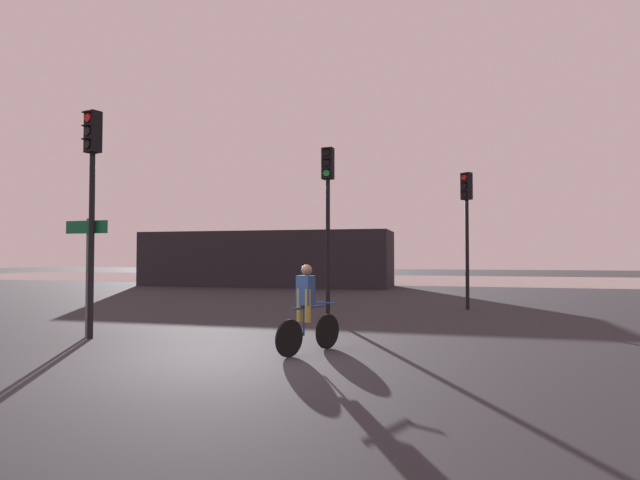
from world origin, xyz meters
TOP-DOWN VIEW (x-y plane):
  - ground_plane at (0.00, 0.00)m, footprint 120.00×120.00m
  - water_strip at (0.00, 30.17)m, footprint 80.00×16.00m
  - distant_building at (-6.69, 20.17)m, footprint 14.82×4.00m
  - traffic_light_far_right at (4.42, 9.41)m, footprint 0.41×0.42m
  - traffic_light_near_left at (-3.68, 1.37)m, footprint 0.38×0.40m
  - traffic_light_center at (0.49, 5.94)m, footprint 0.34×0.36m
  - direction_sign_post at (-3.89, 1.52)m, footprint 1.10×0.14m
  - cyclist at (1.28, 0.97)m, footprint 0.82×1.55m

SIDE VIEW (x-z plane):
  - ground_plane at x=0.00m, z-range 0.00..0.00m
  - water_strip at x=0.00m, z-range 0.00..0.01m
  - cyclist at x=1.28m, z-range 0.01..1.63m
  - distant_building at x=-6.69m, z-range 0.00..3.20m
  - direction_sign_post at x=-3.89m, z-range 0.40..3.00m
  - traffic_light_far_right at x=4.42m, z-range 0.88..5.43m
  - traffic_light_center at x=0.49m, z-range 0.92..5.79m
  - traffic_light_near_left at x=-3.68m, z-range 0.93..5.85m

